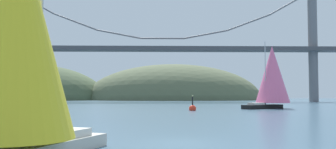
{
  "coord_description": "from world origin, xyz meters",
  "views": [
    {
      "loc": [
        -1.18,
        -19.84,
        2.61
      ],
      "look_at": [
        0.0,
        26.53,
        4.98
      ],
      "focal_mm": 39.87,
      "sensor_mm": 36.0,
      "label": 1
    }
  ],
  "objects": [
    {
      "name": "ground_plane",
      "position": [
        0.0,
        0.0,
        0.0
      ],
      "size": [
        360.0,
        360.0,
        0.0
      ],
      "primitive_type": "plane",
      "color": "#426075"
    },
    {
      "name": "headland_center",
      "position": [
        5.0,
        135.0,
        0.0
      ],
      "size": [
        73.24,
        44.0,
        29.55
      ],
      "primitive_type": "ellipsoid",
      "color": "#5B6647",
      "rests_on": "ground_plane"
    },
    {
      "name": "sailboat_yellow_sail",
      "position": [
        -6.53,
        -5.62,
        4.9
      ],
      "size": [
        5.78,
        8.39,
        9.73
      ],
      "color": "#B7B2A8",
      "rests_on": "ground_plane"
    },
    {
      "name": "channel_buoy",
      "position": [
        4.03,
        37.21,
        0.37
      ],
      "size": [
        1.1,
        1.1,
        2.64
      ],
      "color": "red",
      "rests_on": "ground_plane"
    },
    {
      "name": "sailboat_pink_spinnaker",
      "position": [
        18.71,
        44.85,
        5.79
      ],
      "size": [
        10.2,
        8.35,
        11.63
      ],
      "color": "black",
      "rests_on": "ground_plane"
    },
    {
      "name": "suspension_bridge",
      "position": [
        -0.0,
        95.0,
        16.92
      ],
      "size": [
        130.34,
        6.0,
        35.13
      ],
      "color": "slate",
      "rests_on": "ground_plane"
    },
    {
      "name": "headland_left",
      "position": [
        -55.0,
        135.0,
        0.0
      ],
      "size": [
        64.63,
        44.0,
        29.47
      ],
      "primitive_type": "ellipsoid",
      "color": "#4C5B3D",
      "rests_on": "ground_plane"
    }
  ]
}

